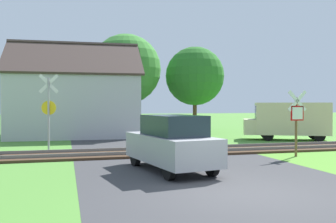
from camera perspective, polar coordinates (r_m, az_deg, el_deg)
name	(u,v)px	position (r m, az deg, el deg)	size (l,w,h in m)	color
ground_plane	(244,194)	(9.24, 11.44, -12.18)	(160.00, 160.00, 0.00)	#4C8433
road_asphalt	(212,178)	(11.02, 6.69, -9.99)	(7.59, 80.00, 0.01)	#38383A
rail_track	(163,152)	(16.32, -0.78, -6.20)	(60.00, 2.60, 0.22)	#422D1E
stop_sign_near	(297,118)	(16.05, 19.01, -0.92)	(0.88, 0.15, 2.71)	brown
crossing_sign_far	(49,107)	(17.59, -17.74, 0.64)	(0.87, 0.18, 3.50)	#9E9EA5
house	(75,104)	(25.86, -14.00, 1.19)	(8.76, 6.85, 6.34)	#B7B7BC
tree_center	(126,69)	(28.56, -6.43, 6.42)	(5.27, 5.27, 7.45)	#513823
tree_right	(195,76)	(29.53, 4.11, 5.39)	(4.59, 4.59, 6.66)	#513823
mail_truck	(288,119)	(23.54, 17.87, -1.15)	(5.22, 3.78, 2.24)	beige
parked_car	(171,143)	(11.93, 0.51, -4.81)	(2.30, 4.22, 1.78)	#99999E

